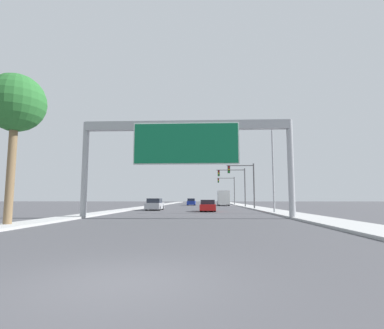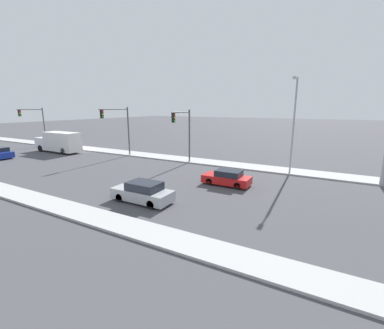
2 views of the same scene
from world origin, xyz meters
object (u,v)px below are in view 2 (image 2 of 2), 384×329
Objects in this scene: car_near_center at (227,178)px; traffic_light_far_intersection at (36,121)px; truck_box_primary at (59,142)px; traffic_light_mid_block at (120,124)px; car_mid_left at (143,192)px; street_lamp_right at (294,120)px; traffic_light_near_intersection at (184,128)px.

car_near_center is 0.63× the size of traffic_light_far_intersection.
car_near_center is at bearing -96.86° from truck_box_primary.
car_near_center is 18.89m from traffic_light_mid_block.
truck_box_primary is 1.24× the size of traffic_light_mid_block.
truck_box_primary is at bearing -102.82° from traffic_light_far_intersection.
street_lamp_right reaches higher than car_mid_left.
traffic_light_mid_block reaches higher than traffic_light_near_intersection.
street_lamp_right is (1.42, -22.07, 0.96)m from traffic_light_mid_block.
street_lamp_right is at bearing -84.68° from truck_box_primary.
car_near_center is 0.65× the size of traffic_light_near_intersection.
traffic_light_mid_block is 0.71× the size of street_lamp_right.
traffic_light_far_intersection is at bearing 69.77° from car_mid_left.
car_mid_left is 0.48× the size of street_lamp_right.
street_lamp_right is at bearing -31.23° from car_mid_left.
traffic_light_mid_block is (1.69, -11.38, 3.07)m from truck_box_primary.
traffic_light_far_intersection is (0.27, 20.00, -0.14)m from traffic_light_mid_block.
traffic_light_mid_block is (12.19, 13.81, 3.95)m from car_mid_left.
traffic_light_mid_block reaches higher than truck_box_primary.
traffic_light_far_intersection reaches higher than car_mid_left.
car_mid_left is at bearing -110.23° from traffic_light_far_intersection.
traffic_light_near_intersection is at bearing 95.03° from street_lamp_right.
car_near_center is 0.44× the size of street_lamp_right.
traffic_light_far_intersection is (-0.09, 30.00, 0.14)m from traffic_light_near_intersection.
traffic_light_mid_block is at bearing 73.66° from car_near_center.
traffic_light_mid_block is at bearing -81.53° from truck_box_primary.
car_near_center is at bearing -98.24° from traffic_light_far_intersection.
truck_box_primary is (10.50, 25.19, 0.88)m from car_mid_left.
truck_box_primary is 9.32m from traffic_light_far_intersection.
truck_box_primary is (3.50, 29.09, 0.95)m from car_near_center.
truck_box_primary is 0.88× the size of street_lamp_right.
traffic_light_mid_block is (-0.36, 10.00, 0.28)m from traffic_light_near_intersection.
traffic_light_far_intersection is (1.96, 8.62, 2.93)m from truck_box_primary.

